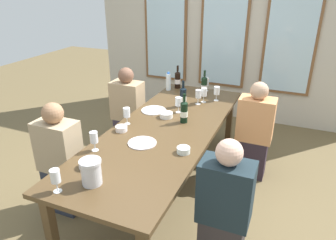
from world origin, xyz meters
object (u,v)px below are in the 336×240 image
(wine_bottle_0, at_px, (183,97))
(wine_glass_6, at_px, (217,91))
(seated_person_2, at_px, (61,162))
(tasting_bowl_2, at_px, (86,165))
(wine_glass_1, at_px, (198,94))
(white_plate_1, at_px, (154,110))
(wine_glass_4, at_px, (94,138))
(wine_glass_7, at_px, (178,102))
(white_plate_0, at_px, (142,143))
(dining_table, at_px, (165,134))
(seated_person_3, at_px, (224,210))
(tasting_bowl_1, at_px, (166,115))
(wine_bottle_3, at_px, (178,80))
(wine_glass_2, at_px, (204,93))
(seated_person_0, at_px, (128,113))
(water_bottle, at_px, (168,82))
(seated_person_1, at_px, (254,133))
(tasting_bowl_3, at_px, (121,129))
(wine_glass_0, at_px, (127,113))
(wine_bottle_1, at_px, (184,112))
(tasting_bowl_0, at_px, (183,150))
(metal_pitcher, at_px, (91,172))
(wine_glass_5, at_px, (206,82))
(wine_bottle_2, at_px, (204,85))
(wine_glass_3, at_px, (55,177))

(wine_bottle_0, xyz_separation_m, wine_glass_6, (0.31, 0.32, 0.01))
(wine_glass_6, relative_size, seated_person_2, 0.16)
(tasting_bowl_2, xyz_separation_m, wine_glass_1, (0.38, 1.63, 0.10))
(white_plate_1, distance_m, tasting_bowl_2, 1.24)
(wine_glass_4, xyz_separation_m, wine_glass_7, (0.35, 1.06, 0.00))
(white_plate_0, xyz_separation_m, seated_person_2, (-0.72, -0.26, -0.22))
(dining_table, bearing_deg, tasting_bowl_2, -107.25)
(wine_glass_6, relative_size, seated_person_3, 0.16)
(tasting_bowl_1, bearing_deg, wine_bottle_3, 104.45)
(tasting_bowl_2, xyz_separation_m, wine_glass_2, (0.42, 1.72, 0.09))
(wine_glass_4, distance_m, seated_person_0, 1.38)
(water_bottle, height_order, seated_person_1, seated_person_1)
(white_plate_1, bearing_deg, tasting_bowl_2, -89.51)
(tasting_bowl_3, height_order, wine_glass_0, wine_glass_0)
(wine_glass_0, relative_size, wine_glass_2, 1.00)
(wine_bottle_1, bearing_deg, tasting_bowl_0, -69.94)
(wine_glass_1, bearing_deg, metal_pitcher, -96.82)
(wine_bottle_3, height_order, wine_glass_6, wine_bottle_3)
(tasting_bowl_0, distance_m, seated_person_3, 0.60)
(seated_person_0, bearing_deg, seated_person_2, -90.00)
(wine_glass_7, bearing_deg, seated_person_1, 17.62)
(wine_glass_7, bearing_deg, wine_glass_2, 68.19)
(wine_glass_6, bearing_deg, wine_glass_5, 125.92)
(wine_bottle_1, bearing_deg, wine_bottle_0, 111.68)
(wine_glass_0, distance_m, seated_person_1, 1.42)
(white_plate_1, distance_m, wine_glass_0, 0.45)
(white_plate_0, distance_m, wine_bottle_1, 0.61)
(wine_bottle_3, height_order, wine_glass_1, wine_bottle_3)
(white_plate_1, bearing_deg, water_bottle, 100.00)
(metal_pitcher, distance_m, wine_glass_0, 1.02)
(wine_bottle_3, height_order, wine_glass_5, wine_bottle_3)
(water_bottle, relative_size, wine_glass_4, 1.38)
(white_plate_1, height_order, wine_glass_2, wine_glass_2)
(wine_bottle_3, height_order, tasting_bowl_1, wine_bottle_3)
(seated_person_0, bearing_deg, wine_bottle_1, -25.39)
(wine_bottle_0, xyz_separation_m, wine_bottle_2, (0.10, 0.48, 0.00))
(wine_glass_0, xyz_separation_m, wine_glass_7, (0.36, 0.48, -0.00))
(tasting_bowl_1, bearing_deg, white_plate_1, 150.66)
(wine_glass_4, bearing_deg, dining_table, 60.00)
(white_plate_1, height_order, wine_glass_4, wine_glass_4)
(tasting_bowl_2, distance_m, wine_glass_5, 2.15)
(wine_bottle_1, distance_m, wine_bottle_2, 0.89)
(metal_pitcher, distance_m, seated_person_1, 1.96)
(wine_bottle_1, relative_size, wine_glass_5, 1.76)
(wine_bottle_3, bearing_deg, white_plate_0, -79.98)
(tasting_bowl_0, bearing_deg, wine_bottle_1, 110.06)
(wine_glass_1, height_order, wine_glass_5, same)
(water_bottle, bearing_deg, wine_glass_3, -86.58)
(wine_bottle_2, height_order, wine_glass_1, wine_bottle_2)
(wine_bottle_0, bearing_deg, metal_pitcher, -92.49)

